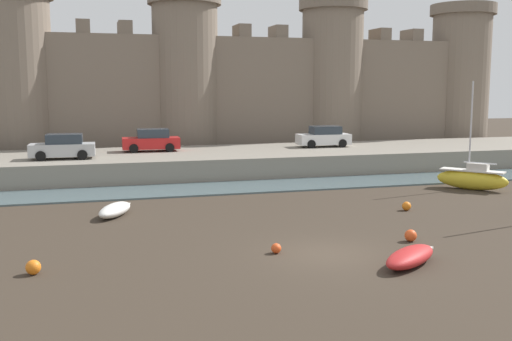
% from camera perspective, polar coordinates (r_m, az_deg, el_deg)
% --- Properties ---
extents(ground_plane, '(160.00, 160.00, 0.00)m').
position_cam_1_polar(ground_plane, '(22.58, 6.83, -7.93)').
color(ground_plane, '#382D23').
extents(water_channel, '(80.00, 4.50, 0.10)m').
position_cam_1_polar(water_channel, '(36.64, -2.37, -1.63)').
color(water_channel, slate).
rests_on(water_channel, ground).
extents(quay_road, '(66.29, 10.00, 1.50)m').
position_cam_1_polar(quay_road, '(43.55, -4.63, 0.82)').
color(quay_road, gray).
rests_on(quay_road, ground).
extents(castle, '(60.49, 6.21, 17.01)m').
position_cam_1_polar(castle, '(52.25, -6.71, 8.13)').
color(castle, '#7A6B5B').
rests_on(castle, ground).
extents(rowboat_near_channel_left, '(3.13, 2.67, 0.61)m').
position_cam_1_polar(rowboat_near_channel_left, '(21.70, 14.48, -7.91)').
color(rowboat_near_channel_left, red).
rests_on(rowboat_near_channel_left, ground).
extents(sailboat_midflat_right, '(3.47, 3.94, 6.51)m').
position_cam_1_polar(sailboat_midflat_right, '(38.35, 19.90, -0.69)').
color(sailboat_midflat_right, yellow).
rests_on(sailboat_midflat_right, ground).
extents(rowboat_foreground_left, '(2.19, 3.03, 0.62)m').
position_cam_1_polar(rowboat_foreground_left, '(29.56, -13.29, -3.63)').
color(rowboat_foreground_left, silver).
rests_on(rowboat_foreground_left, ground).
extents(mooring_buoy_off_centre, '(0.50, 0.50, 0.50)m').
position_cam_1_polar(mooring_buoy_off_centre, '(21.35, -20.45, -8.63)').
color(mooring_buoy_off_centre, orange).
rests_on(mooring_buoy_off_centre, ground).
extents(mooring_buoy_mid_mud, '(0.38, 0.38, 0.38)m').
position_cam_1_polar(mooring_buoy_mid_mud, '(22.51, 1.93, -7.42)').
color(mooring_buoy_mid_mud, '#E04C1E').
rests_on(mooring_buoy_mid_mud, ground).
extents(mooring_buoy_near_channel, '(0.45, 0.45, 0.45)m').
position_cam_1_polar(mooring_buoy_near_channel, '(31.02, 14.14, -3.30)').
color(mooring_buoy_near_channel, orange).
rests_on(mooring_buoy_near_channel, ground).
extents(mooring_buoy_near_shore, '(0.49, 0.49, 0.49)m').
position_cam_1_polar(mooring_buoy_near_shore, '(24.94, 14.51, -6.02)').
color(mooring_buoy_near_shore, '#E04C1E').
rests_on(mooring_buoy_near_shore, ground).
extents(car_quay_centre_west, '(4.17, 2.01, 1.62)m').
position_cam_1_polar(car_quay_centre_west, '(47.12, 6.48, 3.20)').
color(car_quay_centre_west, silver).
rests_on(car_quay_centre_west, quay_road).
extents(car_quay_centre_east, '(4.17, 2.01, 1.62)m').
position_cam_1_polar(car_quay_centre_east, '(40.90, -17.91, 2.14)').
color(car_quay_centre_east, '#B2B5B7').
rests_on(car_quay_centre_east, quay_road).
extents(car_quay_west, '(4.17, 2.01, 1.62)m').
position_cam_1_polar(car_quay_west, '(44.22, -9.92, 2.82)').
color(car_quay_west, red).
rests_on(car_quay_west, quay_road).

